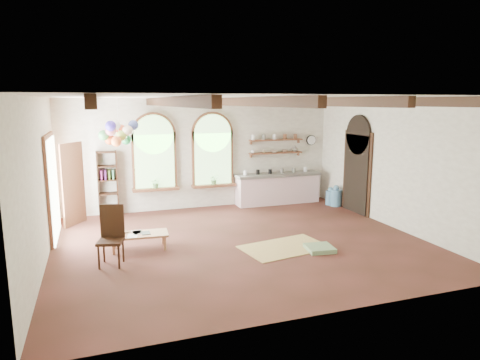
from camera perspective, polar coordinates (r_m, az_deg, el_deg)
name	(u,v)px	position (r m, az deg, el deg)	size (l,w,h in m)	color
floor	(241,242)	(9.66, 0.15, -8.33)	(8.00, 8.00, 0.00)	brown
ceiling_beams	(241,102)	(9.15, 0.16, 10.39)	(6.20, 6.80, 0.18)	#341E10
window_left	(154,155)	(12.27, -11.35, 3.31)	(1.30, 0.28, 2.20)	brown
window_right	(213,153)	(12.60, -3.66, 3.68)	(1.30, 0.28, 2.20)	brown
left_doorway	(52,188)	(10.67, -23.74, -1.03)	(0.10, 1.90, 2.50)	brown
right_doorway	(356,174)	(12.46, 15.24, 0.78)	(0.10, 1.30, 2.40)	black
kitchen_counter	(278,188)	(13.24, 5.04, -1.09)	(2.68, 0.62, 0.94)	beige
wall_shelf_lower	(276,153)	(13.23, 4.80, 3.62)	(1.70, 0.24, 0.04)	brown
wall_shelf_upper	(276,140)	(13.19, 4.82, 5.35)	(1.70, 0.24, 0.04)	brown
wall_clock	(311,140)	(13.81, 9.48, 5.26)	(0.32, 0.32, 0.04)	black
bookshelf	(108,184)	(12.17, -17.23, -0.50)	(0.53, 0.32, 1.80)	#341E10
coffee_table	(139,235)	(9.40, -13.33, -7.20)	(1.25, 0.64, 0.35)	tan
side_chair	(111,248)	(8.66, -16.78, -8.71)	(0.57, 0.57, 1.16)	#341E10
floor_mat	(285,247)	(9.38, 6.00, -8.92)	(1.82, 1.13, 0.02)	#D0BF68
floor_cushion	(320,248)	(9.31, 10.56, -8.95)	(0.55, 0.55, 0.10)	gray
water_jug_a	(330,197)	(13.34, 11.96, -2.23)	(0.29, 0.29, 0.55)	#5791BB
water_jug_b	(336,197)	(13.20, 12.67, -2.22)	(0.33, 0.33, 0.64)	#5791BB
balloon_cluster	(119,133)	(10.99, -15.88, 6.08)	(0.97, 0.97, 1.16)	white
table_book	(119,232)	(9.53, -15.83, -6.75)	(0.18, 0.26, 0.02)	olive
tablet	(146,233)	(9.38, -12.47, -6.91)	(0.18, 0.26, 0.01)	black
potted_plant_left	(156,183)	(12.28, -11.15, -0.37)	(0.27, 0.23, 0.30)	#598C4C
potted_plant_right	(214,179)	(12.62, -3.49, 0.09)	(0.27, 0.23, 0.30)	#598C4C
shelf_cup_a	(253,152)	(12.94, 1.75, 3.81)	(0.12, 0.10, 0.10)	white
shelf_cup_b	(264,151)	(13.07, 3.19, 3.85)	(0.10, 0.10, 0.09)	beige
shelf_bowl_a	(274,151)	(13.21, 4.60, 3.82)	(0.22, 0.22, 0.05)	beige
shelf_bowl_b	(285,151)	(13.35, 5.98, 3.88)	(0.20, 0.20, 0.06)	#8C664C
shelf_vase	(295,148)	(13.49, 7.34, 4.20)	(0.18, 0.18, 0.19)	slate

